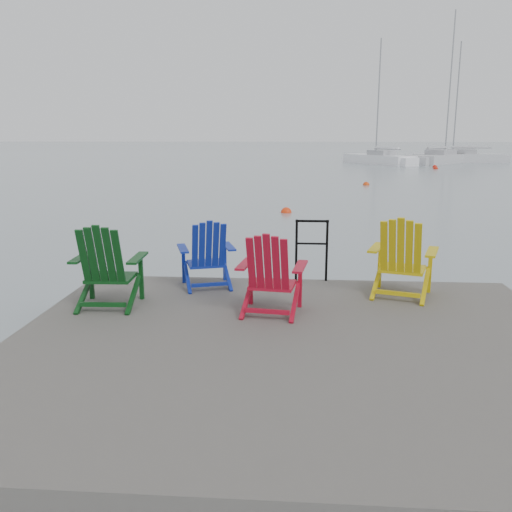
# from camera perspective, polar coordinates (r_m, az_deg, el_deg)

# --- Properties ---
(ground) EXTENTS (400.00, 400.00, 0.00)m
(ground) POSITION_cam_1_polar(r_m,az_deg,el_deg) (5.88, 3.77, -13.55)
(ground) COLOR slate
(ground) RESTS_ON ground
(dock) EXTENTS (6.00, 5.00, 1.40)m
(dock) POSITION_cam_1_polar(r_m,az_deg,el_deg) (5.73, 3.82, -10.43)
(dock) COLOR #2E2C29
(dock) RESTS_ON ground
(handrail) EXTENTS (0.48, 0.04, 0.90)m
(handrail) POSITION_cam_1_polar(r_m,az_deg,el_deg) (7.88, 5.88, 1.24)
(handrail) COLOR black
(handrail) RESTS_ON dock
(chair_green) EXTENTS (0.85, 0.79, 1.04)m
(chair_green) POSITION_cam_1_polar(r_m,az_deg,el_deg) (6.87, -15.43, -0.98)
(chair_green) COLOR #0A3711
(chair_green) RESTS_ON dock
(chair_blue) EXTENTS (0.90, 0.86, 0.95)m
(chair_blue) POSITION_cam_1_polar(r_m,az_deg,el_deg) (7.53, -5.17, 0.25)
(chair_blue) COLOR navy
(chair_blue) RESTS_ON dock
(chair_red) EXTENTS (0.86, 0.80, 0.99)m
(chair_red) POSITION_cam_1_polar(r_m,az_deg,el_deg) (6.38, 1.55, -1.82)
(chair_red) COLOR #A50C21
(chair_red) RESTS_ON dock
(chair_yellow) EXTENTS (1.00, 0.95, 1.06)m
(chair_yellow) POSITION_cam_1_polar(r_m,az_deg,el_deg) (7.30, 15.12, -0.11)
(chair_yellow) COLOR #C7AC0B
(chair_yellow) RESTS_ON dock
(sailboat_near) EXTENTS (5.74, 7.99, 11.10)m
(sailboat_near) POSITION_cam_1_polar(r_m,az_deg,el_deg) (50.90, 12.77, 9.84)
(sailboat_near) COLOR white
(sailboat_near) RESTS_ON ground
(sailboat_mid) EXTENTS (8.13, 9.70, 13.75)m
(sailboat_mid) POSITION_cam_1_polar(r_m,az_deg,el_deg) (54.17, 19.01, 9.62)
(sailboat_mid) COLOR #BABABF
(sailboat_mid) RESTS_ON ground
(sailboat_far) EXTENTS (8.37, 3.12, 11.31)m
(sailboat_far) POSITION_cam_1_polar(r_m,az_deg,el_deg) (56.37, 20.41, 9.61)
(sailboat_far) COLOR silver
(sailboat_far) RESTS_ON ground
(buoy_a) EXTENTS (0.37, 0.37, 0.37)m
(buoy_a) POSITION_cam_1_polar(r_m,az_deg,el_deg) (18.50, 3.20, 4.59)
(buoy_a) COLOR red
(buoy_a) RESTS_ON ground
(buoy_b) EXTENTS (0.34, 0.34, 0.34)m
(buoy_b) POSITION_cam_1_polar(r_m,az_deg,el_deg) (29.30, 11.52, 7.33)
(buoy_b) COLOR #DA3E0C
(buoy_b) RESTS_ON ground
(buoy_c) EXTENTS (0.38, 0.38, 0.38)m
(buoy_c) POSITION_cam_1_polar(r_m,az_deg,el_deg) (44.51, 18.37, 8.69)
(buoy_c) COLOR red
(buoy_c) RESTS_ON ground
(buoy_d) EXTENTS (0.38, 0.38, 0.38)m
(buoy_d) POSITION_cam_1_polar(r_m,az_deg,el_deg) (46.70, 18.30, 8.85)
(buoy_d) COLOR red
(buoy_d) RESTS_ON ground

